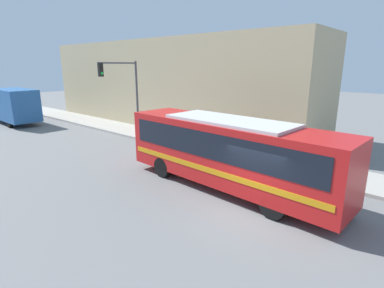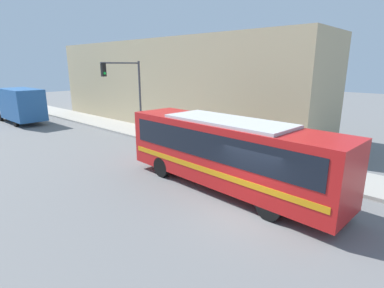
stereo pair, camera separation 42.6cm
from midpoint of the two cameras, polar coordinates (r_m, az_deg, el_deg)
name	(u,v)px [view 2 (the right image)]	position (r m, az deg, el deg)	size (l,w,h in m)	color
ground_plane	(248,214)	(11.95, 11.68, -12.86)	(120.00, 120.00, 0.00)	slate
sidewalk	(104,123)	(30.01, -16.04, 3.85)	(3.11, 70.00, 0.17)	#A8A399
building_facade	(172,84)	(28.60, -3.49, 11.42)	(6.00, 28.53, 7.63)	tan
city_bus	(227,150)	(13.34, 7.52, -1.07)	(2.98, 10.66, 3.23)	red
delivery_truck	(19,104)	(33.61, -29.71, 6.56)	(2.48, 7.38, 3.32)	#265999
fire_hydrant	(240,153)	(17.66, 9.81, -1.73)	(0.26, 0.35, 0.72)	gold
traffic_light_pole	(128,86)	(22.81, -11.61, 10.77)	(3.28, 0.35, 5.61)	#47474C
pedestrian_near_corner	(251,139)	(19.07, 11.85, 1.03)	(0.34, 0.34, 1.73)	#47382D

